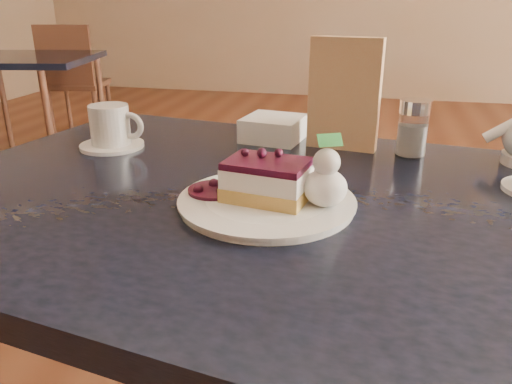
% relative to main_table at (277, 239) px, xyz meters
% --- Properties ---
extents(main_table, '(1.33, 0.99, 0.76)m').
position_rel_main_table_xyz_m(main_table, '(0.00, 0.00, 0.00)').
color(main_table, black).
rests_on(main_table, ground).
extents(dessert_plate, '(0.26, 0.26, 0.01)m').
position_rel_main_table_xyz_m(dessert_plate, '(-0.01, -0.05, 0.09)').
color(dessert_plate, white).
rests_on(dessert_plate, main_table).
extents(cheesecake_slice, '(0.13, 0.10, 0.06)m').
position_rel_main_table_xyz_m(cheesecake_slice, '(-0.01, -0.05, 0.12)').
color(cheesecake_slice, '#D3B754').
rests_on(cheesecake_slice, dessert_plate).
extents(whipped_cream, '(0.06, 0.06, 0.06)m').
position_rel_main_table_xyz_m(whipped_cream, '(0.08, -0.05, 0.12)').
color(whipped_cream, white).
rests_on(whipped_cream, dessert_plate).
extents(berry_sauce, '(0.08, 0.08, 0.01)m').
position_rel_main_table_xyz_m(berry_sauce, '(-0.09, -0.04, 0.09)').
color(berry_sauce, '#3C0D1D').
rests_on(berry_sauce, dessert_plate).
extents(coffee_set, '(0.14, 0.13, 0.09)m').
position_rel_main_table_xyz_m(coffee_set, '(-0.39, 0.18, 0.12)').
color(coffee_set, white).
rests_on(coffee_set, main_table).
extents(menu_card, '(0.15, 0.05, 0.22)m').
position_rel_main_table_xyz_m(menu_card, '(0.08, 0.29, 0.19)').
color(menu_card, '#D4BC8D').
rests_on(menu_card, main_table).
extents(sugar_shaker, '(0.06, 0.06, 0.11)m').
position_rel_main_table_xyz_m(sugar_shaker, '(0.22, 0.27, 0.14)').
color(sugar_shaker, white).
rests_on(sugar_shaker, main_table).
extents(napkin_stack, '(0.14, 0.14, 0.05)m').
position_rel_main_table_xyz_m(napkin_stack, '(-0.07, 0.32, 0.11)').
color(napkin_stack, white).
rests_on(napkin_stack, main_table).
extents(bg_table_far_left, '(1.08, 1.72, 1.14)m').
position_rel_main_table_xyz_m(bg_table_far_left, '(-2.10, 2.07, -0.62)').
color(bg_table_far_left, black).
rests_on(bg_table_far_left, ground).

